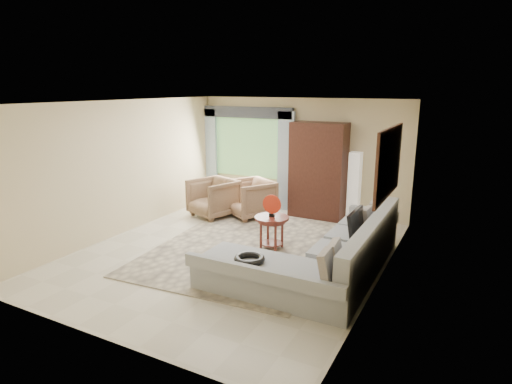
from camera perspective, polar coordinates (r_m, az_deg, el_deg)
The scene contains 17 objects.
ground at distance 7.63m, azimuth -2.91°, elevation -8.03°, with size 6.00×6.00×0.00m, color silver.
area_rug at distance 7.81m, azimuth -1.25°, elevation -7.39°, with size 3.00×4.00×0.02m, color beige.
sectional_sofa at distance 6.69m, azimuth 9.69°, elevation -8.85°, with size 2.30×3.46×0.90m.
tv_screen at distance 6.95m, azimuth 13.29°, elevation -4.32°, with size 0.06×0.74×0.48m, color black.
garden_hose at distance 5.94m, azimuth -0.88°, elevation -8.92°, with size 0.43×0.43×0.09m, color black.
coffee_table at distance 7.65m, azimuth 2.10°, elevation -5.40°, with size 0.61×0.61×0.61m.
red_disc at distance 7.49m, azimuth 2.13°, elevation -1.64°, with size 0.34×0.34×0.03m, color red.
armchair_left at distance 9.60m, azimuth -5.71°, elevation -0.77°, with size 0.90×0.93×0.85m, color #876849.
armchair_right at distance 9.51m, azimuth -0.77°, elevation -0.86°, with size 0.90×0.92×0.84m, color #9D7A55.
potted_plant at distance 10.72m, azimuth -5.16°, elevation 0.01°, with size 0.50×0.44×0.56m, color #999999.
armoire at distance 9.49m, azimuth 8.29°, elevation 2.86°, with size 1.20×0.55×2.10m, color black.
floor_lamp at distance 9.38m, azimuth 12.96°, elevation 0.64°, with size 0.24×0.24×1.50m, color silver.
window at distance 10.42m, azimuth -1.10°, elevation 5.95°, with size 1.80×0.04×1.40m, color #669E59.
curtain_left at distance 10.93m, azimuth -6.17°, elevation 4.91°, with size 0.40×0.08×2.30m, color #9EB7CC.
curtain_right at distance 9.92m, azimuth 3.99°, elevation 4.04°, with size 0.40×0.08×2.30m, color #9EB7CC.
valance at distance 10.28m, azimuth -1.31°, elevation 10.59°, with size 2.40×0.12×0.26m, color #1E232D.
wall_mirror at distance 6.62m, azimuth 17.25°, elevation 3.73°, with size 0.05×1.70×1.05m.
Camera 1 is at (3.62, -6.07, 2.86)m, focal length 30.00 mm.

